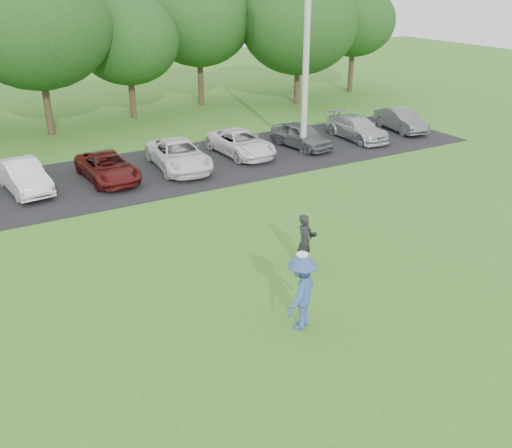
{
  "coord_description": "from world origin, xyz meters",
  "views": [
    {
      "loc": [
        -7.36,
        -9.25,
        7.81
      ],
      "look_at": [
        0.0,
        3.5,
        1.3
      ],
      "focal_mm": 40.0,
      "sensor_mm": 36.0,
      "label": 1
    }
  ],
  "objects": [
    {
      "name": "tree_row",
      "position": [
        1.51,
        22.76,
        4.91
      ],
      "size": [
        42.39,
        9.85,
        8.64
      ],
      "color": "#38281C",
      "rests_on": "ground"
    },
    {
      "name": "frisbee_player",
      "position": [
        -0.65,
        0.25,
        0.94
      ],
      "size": [
        1.39,
        1.24,
        2.12
      ],
      "color": "#344D92",
      "rests_on": "ground"
    },
    {
      "name": "ground",
      "position": [
        0.0,
        0.0,
        0.0
      ],
      "size": [
        100.0,
        100.0,
        0.0
      ],
      "primitive_type": "plane",
      "color": "#336F1F",
      "rests_on": "ground"
    },
    {
      "name": "parking_lot",
      "position": [
        0.0,
        13.0,
        0.01
      ],
      "size": [
        32.0,
        6.5,
        0.03
      ],
      "primitive_type": "cube",
      "color": "black",
      "rests_on": "ground"
    },
    {
      "name": "camera_bystander",
      "position": [
        1.16,
        2.72,
        0.81
      ],
      "size": [
        0.7,
        0.59,
        1.62
      ],
      "color": "black",
      "rests_on": "ground"
    },
    {
      "name": "parked_cars",
      "position": [
        -0.23,
        13.02,
        0.6
      ],
      "size": [
        30.41,
        4.73,
        1.2
      ],
      "color": "black",
      "rests_on": "parking_lot"
    },
    {
      "name": "utility_pole",
      "position": [
        7.61,
        12.23,
        5.41
      ],
      "size": [
        0.28,
        0.28,
        10.81
      ],
      "primitive_type": "cylinder",
      "color": "#A9A9A4",
      "rests_on": "ground"
    }
  ]
}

